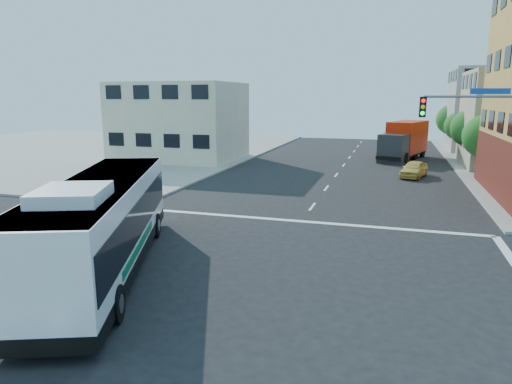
% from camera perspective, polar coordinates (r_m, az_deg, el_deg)
% --- Properties ---
extents(ground, '(120.00, 120.00, 0.00)m').
position_cam_1_polar(ground, '(16.06, -1.07, -12.44)').
color(ground, black).
rests_on(ground, ground).
extents(sidewalk_nw, '(50.00, 50.00, 0.15)m').
position_cam_1_polar(sidewalk_nw, '(63.22, -22.16, 5.06)').
color(sidewalk_nw, gray).
rests_on(sidewalk_nw, ground).
extents(building_east_far, '(12.06, 10.06, 10.00)m').
position_cam_1_polar(building_east_far, '(63.18, 28.49, 9.00)').
color(building_east_far, gray).
rests_on(building_east_far, ground).
extents(building_west, '(12.06, 10.06, 8.00)m').
position_cam_1_polar(building_west, '(48.97, -9.48, 8.66)').
color(building_west, beige).
rests_on(building_west, ground).
extents(signal_mast_ne, '(7.91, 1.13, 8.07)m').
position_cam_1_polar(signal_mast_ne, '(25.03, 27.45, 6.81)').
color(signal_mast_ne, slate).
rests_on(signal_mast_ne, ground).
extents(street_tree_a, '(3.60, 3.60, 5.53)m').
position_cam_1_polar(street_tree_a, '(42.61, 26.87, 6.53)').
color(street_tree_a, '#3B2115').
rests_on(street_tree_a, ground).
extents(street_tree_b, '(3.80, 3.80, 5.79)m').
position_cam_1_polar(street_tree_b, '(50.48, 25.36, 7.49)').
color(street_tree_b, '#3B2115').
rests_on(street_tree_b, ground).
extents(street_tree_c, '(3.40, 3.40, 5.29)m').
position_cam_1_polar(street_tree_c, '(58.41, 24.21, 7.75)').
color(street_tree_c, '#3B2115').
rests_on(street_tree_c, ground).
extents(street_tree_d, '(4.00, 4.00, 6.03)m').
position_cam_1_polar(street_tree_d, '(66.33, 23.39, 8.55)').
color(street_tree_d, '#3B2115').
rests_on(street_tree_d, ground).
extents(transit_bus, '(7.40, 13.37, 3.92)m').
position_cam_1_polar(transit_bus, '(18.23, -18.58, -3.68)').
color(transit_bus, black).
rests_on(transit_bus, ground).
extents(box_truck, '(5.29, 9.23, 4.00)m').
position_cam_1_polar(box_truck, '(51.10, 17.99, 6.05)').
color(box_truck, '#26262B').
rests_on(box_truck, ground).
extents(parked_car, '(2.66, 4.33, 1.38)m').
position_cam_1_polar(parked_car, '(40.14, 19.14, 2.73)').
color(parked_car, '#E3C052').
rests_on(parked_car, ground).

